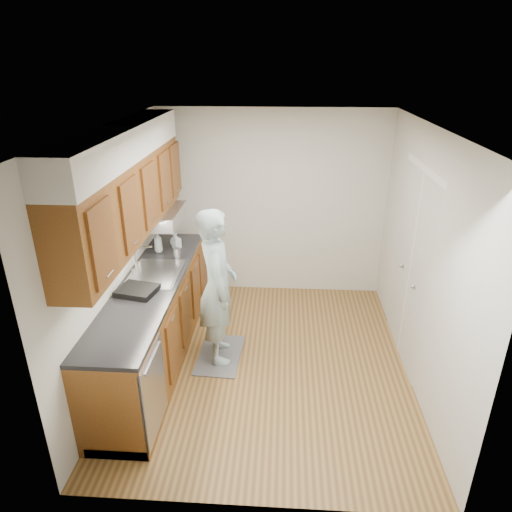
{
  "coord_description": "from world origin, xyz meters",
  "views": [
    {
      "loc": [
        0.15,
        -4.1,
        3.07
      ],
      "look_at": [
        -0.13,
        0.25,
        1.15
      ],
      "focal_mm": 32.0,
      "sensor_mm": 36.0,
      "label": 1
    }
  ],
  "objects": [
    {
      "name": "ceiling",
      "position": [
        0.0,
        0.0,
        2.5
      ],
      "size": [
        3.5,
        3.5,
        0.0
      ],
      "primitive_type": "plane",
      "rotation": [
        3.14,
        0.0,
        0.0
      ],
      "color": "white",
      "rests_on": "wall_left"
    },
    {
      "name": "upper_cabinets",
      "position": [
        -1.33,
        0.05,
        1.95
      ],
      "size": [
        0.47,
        2.8,
        1.21
      ],
      "color": "brown",
      "rests_on": "wall_left"
    },
    {
      "name": "floor",
      "position": [
        0.0,
        0.0,
        0.0
      ],
      "size": [
        3.5,
        3.5,
        0.0
      ],
      "primitive_type": "plane",
      "color": "olive",
      "rests_on": "ground"
    },
    {
      "name": "wall_right",
      "position": [
        1.5,
        0.0,
        1.25
      ],
      "size": [
        0.02,
        3.5,
        2.5
      ],
      "primitive_type": "cube",
      "color": "beige",
      "rests_on": "floor"
    },
    {
      "name": "counter",
      "position": [
        -1.2,
        -0.0,
        0.49
      ],
      "size": [
        0.64,
        2.8,
        1.3
      ],
      "color": "brown",
      "rests_on": "floor"
    },
    {
      "name": "wall_left",
      "position": [
        -1.5,
        0.0,
        1.25
      ],
      "size": [
        0.02,
        3.5,
        2.5
      ],
      "primitive_type": "cube",
      "color": "beige",
      "rests_on": "floor"
    },
    {
      "name": "closet_door",
      "position": [
        1.49,
        0.3,
        1.02
      ],
      "size": [
        0.02,
        1.22,
        2.05
      ],
      "primitive_type": "cube",
      "color": "silver",
      "rests_on": "wall_right"
    },
    {
      "name": "steel_can",
      "position": [
        -1.05,
        0.6,
        1.01
      ],
      "size": [
        0.09,
        0.09,
        0.13
      ],
      "primitive_type": "cylinder",
      "rotation": [
        0.0,
        0.0,
        -0.23
      ],
      "color": "#A5A5AA",
      "rests_on": "counter"
    },
    {
      "name": "person",
      "position": [
        -0.52,
        0.09,
        0.98
      ],
      "size": [
        0.59,
        0.76,
        1.93
      ],
      "primitive_type": "imported",
      "rotation": [
        0.0,
        0.0,
        1.78
      ],
      "color": "#90ABAF",
      "rests_on": "floor_mat"
    },
    {
      "name": "soap_bottle_c",
      "position": [
        -1.16,
        0.98,
        1.03
      ],
      "size": [
        0.19,
        0.19,
        0.17
      ],
      "primitive_type": "imported",
      "rotation": [
        0.0,
        0.0,
        0.98
      ],
      "color": "silver",
      "rests_on": "counter"
    },
    {
      "name": "soap_bottle_a",
      "position": [
        -1.32,
        0.8,
        1.06
      ],
      "size": [
        0.13,
        0.13,
        0.25
      ],
      "primitive_type": "imported",
      "rotation": [
        0.0,
        0.0,
        0.53
      ],
      "color": "silver",
      "rests_on": "counter"
    },
    {
      "name": "soap_bottle_b",
      "position": [
        -1.13,
        0.91,
        1.03
      ],
      "size": [
        0.12,
        0.12,
        0.19
      ],
      "primitive_type": "imported",
      "rotation": [
        0.0,
        0.0,
        -0.64
      ],
      "color": "silver",
      "rests_on": "counter"
    },
    {
      "name": "floor_mat",
      "position": [
        -0.52,
        0.09,
        0.01
      ],
      "size": [
        0.5,
        0.8,
        0.01
      ],
      "primitive_type": "cube",
      "rotation": [
        0.0,
        0.0,
        -0.05
      ],
      "color": "slate",
      "rests_on": "floor"
    },
    {
      "name": "wall_back",
      "position": [
        0.0,
        1.75,
        1.25
      ],
      "size": [
        3.0,
        0.02,
        2.5
      ],
      "primitive_type": "cube",
      "color": "beige",
      "rests_on": "floor"
    },
    {
      "name": "soda_can",
      "position": [
        -1.05,
        0.62,
        0.99
      ],
      "size": [
        0.07,
        0.07,
        0.11
      ],
      "primitive_type": "cylinder",
      "rotation": [
        0.0,
        0.0,
        0.15
      ],
      "color": "#A7271C",
      "rests_on": "counter"
    },
    {
      "name": "dish_rack",
      "position": [
        -1.26,
        -0.24,
        0.97
      ],
      "size": [
        0.42,
        0.38,
        0.06
      ],
      "primitive_type": "cube",
      "rotation": [
        0.0,
        0.0,
        -0.21
      ],
      "color": "black",
      "rests_on": "counter"
    }
  ]
}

